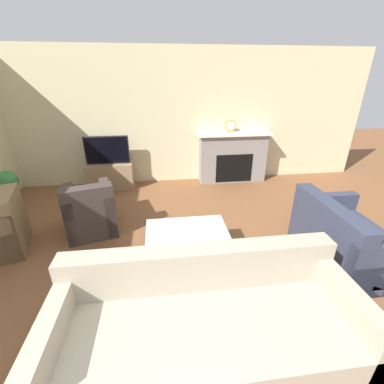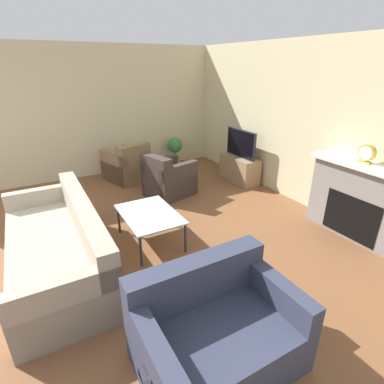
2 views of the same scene
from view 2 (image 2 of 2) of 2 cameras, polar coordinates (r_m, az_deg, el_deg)
wall_back at (r=5.60m, az=19.09°, el=12.16°), size 8.90×0.06×2.70m
wall_left at (r=6.91m, az=-15.98°, el=14.44°), size 0.06×7.93×2.70m
fireplace at (r=4.78m, az=29.61°, el=-1.34°), size 1.56×0.42×1.08m
tv_stand at (r=6.41m, az=9.00°, el=4.39°), size 0.92×0.39×0.53m
tv at (r=6.26m, az=9.29°, el=9.12°), size 0.86×0.06×0.56m
couch_sectional at (r=3.95m, az=-23.98°, el=-9.81°), size 2.39×0.96×0.82m
couch_loveseat at (r=2.70m, az=4.45°, el=-25.11°), size 0.89×1.27×0.82m
armchair_by_window at (r=6.52m, az=-12.28°, el=4.77°), size 1.03×0.92×0.82m
armchair_accent at (r=5.62m, az=-4.54°, el=2.25°), size 0.86×0.97×0.82m
coffee_table at (r=4.11m, az=-8.10°, el=-4.56°), size 0.99×0.69×0.45m
potted_plant at (r=7.27m, az=-3.30°, el=8.25°), size 0.36×0.36×0.70m
mantel_clock at (r=4.62m, az=30.33°, el=6.34°), size 0.22×0.07×0.25m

